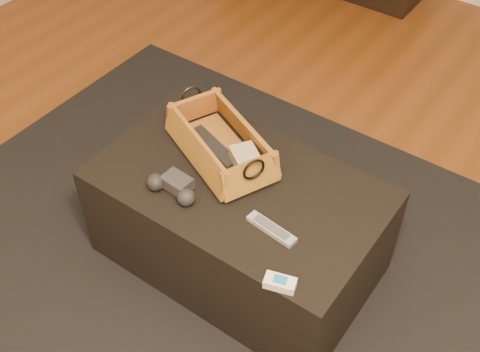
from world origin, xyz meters
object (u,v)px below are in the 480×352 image
Objects in this scene: game_controller at (173,187)px; cream_gadget at (280,283)px; ottoman at (239,223)px; wicker_basket at (221,144)px; tv_remote at (214,147)px; silver_remote at (271,229)px.

cream_gadget is (0.49, -0.11, -0.02)m from game_controller.
game_controller is at bearing -131.48° from ottoman.
tv_remote is at bearing -167.65° from wicker_basket.
ottoman is 0.33m from game_controller.
wicker_basket reaches higher than silver_remote.
ottoman is at bearing -29.96° from wicker_basket.
silver_remote is at bearing -28.56° from ottoman.
wicker_basket is at bearing 86.17° from game_controller.
tv_remote is at bearing 92.77° from game_controller.
silver_remote is (0.21, -0.11, 0.22)m from ottoman.
wicker_basket is 0.39m from silver_remote.
ottoman is at bearing 48.52° from game_controller.
tv_remote is 0.47× the size of wicker_basket.
tv_remote is 0.04m from wicker_basket.
game_controller is (0.01, -0.24, 0.00)m from tv_remote.
ottoman is at bearing 151.44° from silver_remote.
wicker_basket is (0.03, 0.01, 0.03)m from tv_remote.
silver_remote is at bearing 8.53° from game_controller.
cream_gadget is at bearing -49.98° from silver_remote.
game_controller is at bearing -68.72° from tv_remote.
ottoman is 4.18× the size of tv_remote.
ottoman is 5.52× the size of silver_remote.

